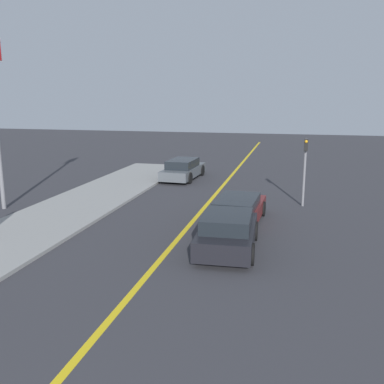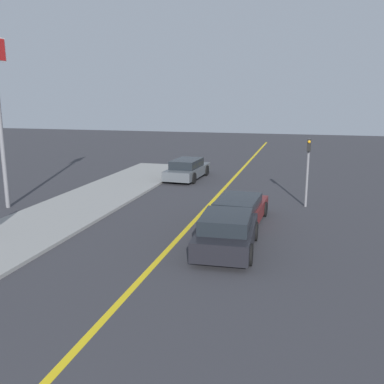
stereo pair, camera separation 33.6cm
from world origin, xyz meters
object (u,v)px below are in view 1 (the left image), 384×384
(car_near_right_lane, at_px, (227,232))
(car_ahead_center, at_px, (237,211))
(traffic_light, at_px, (305,164))
(car_far_distant, at_px, (183,169))

(car_near_right_lane, relative_size, car_ahead_center, 0.82)
(car_near_right_lane, xyz_separation_m, traffic_light, (2.56, 6.79, 1.38))
(car_far_distant, bearing_deg, car_ahead_center, -59.84)
(car_near_right_lane, relative_size, traffic_light, 1.23)
(car_near_right_lane, relative_size, car_far_distant, 0.84)
(car_near_right_lane, distance_m, car_ahead_center, 3.13)
(car_ahead_center, bearing_deg, car_far_distant, 119.83)
(car_near_right_lane, bearing_deg, traffic_light, 66.72)
(car_ahead_center, relative_size, traffic_light, 1.50)
(car_ahead_center, distance_m, car_far_distant, 10.20)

